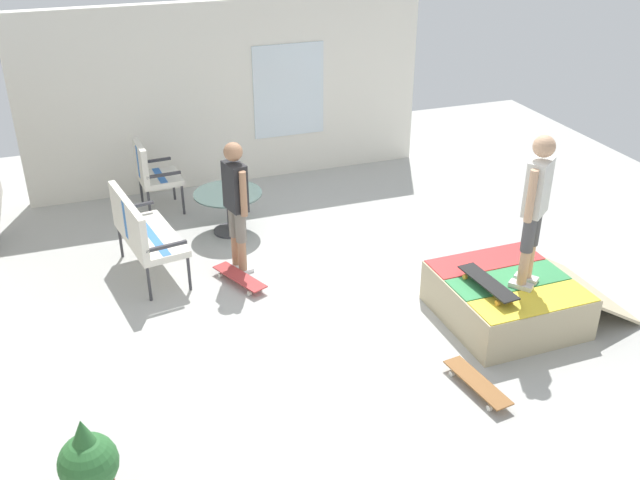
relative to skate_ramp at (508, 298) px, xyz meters
name	(u,v)px	position (x,y,z in m)	size (l,w,h in m)	color
ground_plane	(354,297)	(1.02, 1.36, -0.29)	(12.00, 12.00, 0.10)	#B2B2AD
house_facade	(229,94)	(4.81, 1.85, 1.11)	(0.23, 6.00, 2.71)	white
skate_ramp	(508,298)	(0.00, 0.00, 0.00)	(1.39, 1.98, 0.49)	tan
patio_bench	(140,229)	(2.25, 3.56, 0.37)	(1.32, 0.75, 1.02)	#38383D
patio_chair_near_house	(151,171)	(4.04, 3.19, 0.37)	(0.66, 0.59, 1.02)	#38383D
patio_table	(228,204)	(3.03, 2.34, 0.16)	(0.90, 0.90, 0.57)	#38383D
person_watching	(236,199)	(1.98, 2.47, 0.70)	(0.47, 0.30, 1.63)	silver
person_skater	(536,202)	(-0.13, -0.06, 1.19)	(0.36, 0.40, 1.63)	silver
skateboard_by_bench	(240,277)	(1.67, 2.55, -0.16)	(0.81, 0.50, 0.10)	#B23838
skateboard_spare	(477,383)	(-0.96, 0.93, -0.16)	(0.82, 0.31, 0.10)	brown
skateboard_on_ramp	(488,283)	(-0.11, 0.36, 0.33)	(0.81, 0.27, 0.10)	black
potted_plant	(90,468)	(-1.26, 4.39, 0.22)	(0.44, 0.44, 0.92)	brown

